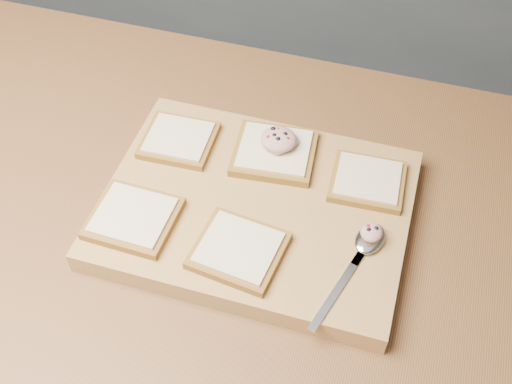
# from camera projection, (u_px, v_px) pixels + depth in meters

# --- Properties ---
(island_counter) EXTENTS (2.00, 0.80, 0.90)m
(island_counter) POSITION_uv_depth(u_px,v_px,m) (223.00, 339.00, 1.35)
(island_counter) COLOR slate
(island_counter) RESTS_ON ground
(cutting_board) EXTENTS (0.45, 0.35, 0.04)m
(cutting_board) POSITION_uv_depth(u_px,v_px,m) (256.00, 209.00, 0.98)
(cutting_board) COLOR tan
(cutting_board) RESTS_ON island_counter
(bread_far_left) EXTENTS (0.12, 0.11, 0.02)m
(bread_far_left) POSITION_uv_depth(u_px,v_px,m) (179.00, 140.00, 1.03)
(bread_far_left) COLOR olive
(bread_far_left) RESTS_ON cutting_board
(bread_far_center) EXTENTS (0.14, 0.13, 0.02)m
(bread_far_center) POSITION_uv_depth(u_px,v_px,m) (274.00, 152.00, 1.02)
(bread_far_center) COLOR olive
(bread_far_center) RESTS_ON cutting_board
(bread_far_right) EXTENTS (0.11, 0.11, 0.02)m
(bread_far_right) POSITION_uv_depth(u_px,v_px,m) (368.00, 181.00, 0.98)
(bread_far_right) COLOR olive
(bread_far_right) RESTS_ON cutting_board
(bread_near_left) EXTENTS (0.12, 0.11, 0.02)m
(bread_near_left) POSITION_uv_depth(u_px,v_px,m) (133.00, 218.00, 0.93)
(bread_near_left) COLOR olive
(bread_near_left) RESTS_ON cutting_board
(bread_near_center) EXTENTS (0.13, 0.12, 0.02)m
(bread_near_center) POSITION_uv_depth(u_px,v_px,m) (239.00, 250.00, 0.90)
(bread_near_center) COLOR olive
(bread_near_center) RESTS_ON cutting_board
(tuna_salad_dollop) EXTENTS (0.06, 0.05, 0.03)m
(tuna_salad_dollop) POSITION_uv_depth(u_px,v_px,m) (278.00, 139.00, 1.00)
(tuna_salad_dollop) COLOR tan
(tuna_salad_dollop) RESTS_ON bread_far_center
(spoon) EXTENTS (0.08, 0.20, 0.01)m
(spoon) POSITION_uv_depth(u_px,v_px,m) (365.00, 246.00, 0.90)
(spoon) COLOR silver
(spoon) RESTS_ON cutting_board
(spoon_salad) EXTENTS (0.03, 0.03, 0.02)m
(spoon_salad) POSITION_uv_depth(u_px,v_px,m) (371.00, 232.00, 0.90)
(spoon_salad) COLOR tan
(spoon_salad) RESTS_ON spoon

